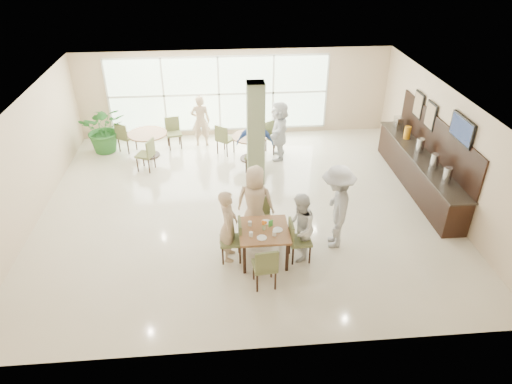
{
  "coord_description": "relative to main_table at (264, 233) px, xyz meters",
  "views": [
    {
      "loc": [
        -0.54,
        -9.72,
        6.26
      ],
      "look_at": [
        0.2,
        -1.2,
        1.1
      ],
      "focal_mm": 32.0,
      "sensor_mm": 36.0,
      "label": 1
    }
  ],
  "objects": [
    {
      "name": "potted_plant",
      "position": [
        -4.32,
        5.64,
        0.08
      ],
      "size": [
        1.49,
        1.49,
        1.49
      ],
      "primitive_type": "imported",
      "rotation": [
        0.0,
        0.0,
        0.12
      ],
      "color": "#2D702C",
      "rests_on": "ground"
    },
    {
      "name": "column",
      "position": [
        0.12,
        3.33,
        0.73
      ],
      "size": [
        0.45,
        0.45,
        2.8
      ],
      "primitive_type": "cube",
      "color": "#747B56",
      "rests_on": "ground"
    },
    {
      "name": "teen_far",
      "position": [
        -0.11,
        0.88,
        0.2
      ],
      "size": [
        0.94,
        0.68,
        1.73
      ],
      "primitive_type": "imported",
      "rotation": [
        0.0,
        0.0,
        2.85
      ],
      "color": "tan",
      "rests_on": "ground"
    },
    {
      "name": "window_bank",
      "position": [
        -0.78,
        6.59,
        0.73
      ],
      "size": [
        7.0,
        0.04,
        7.0
      ],
      "color": "silver",
      "rests_on": "ground"
    },
    {
      "name": "room_shell",
      "position": [
        -0.28,
        2.13,
        1.04
      ],
      "size": [
        10.0,
        10.0,
        10.0
      ],
      "color": "white",
      "rests_on": "ground"
    },
    {
      "name": "ground",
      "position": [
        -0.28,
        2.13,
        -0.67
      ],
      "size": [
        10.0,
        10.0,
        0.0
      ],
      "primitive_type": "plane",
      "color": "beige",
      "rests_on": "ground"
    },
    {
      "name": "teen_right",
      "position": [
        0.74,
        -0.02,
        0.1
      ],
      "size": [
        0.7,
        0.83,
        1.54
      ],
      "primitive_type": "imported",
      "rotation": [
        0.0,
        0.0,
        -1.74
      ],
      "color": "white",
      "rests_on": "ground"
    },
    {
      "name": "framed_art_b",
      "position": [
        4.66,
        3.93,
        1.18
      ],
      "size": [
        0.05,
        0.55,
        0.7
      ],
      "color": "black",
      "rests_on": "ground"
    },
    {
      "name": "chairs_table_right",
      "position": [
        0.11,
        4.74,
        -0.19
      ],
      "size": [
        2.13,
        1.82,
        0.95
      ],
      "color": "#545C32",
      "rests_on": "ground"
    },
    {
      "name": "framed_art_a",
      "position": [
        4.66,
        3.13,
        1.18
      ],
      "size": [
        0.05,
        0.55,
        0.7
      ],
      "color": "black",
      "rests_on": "ground"
    },
    {
      "name": "teen_standing",
      "position": [
        1.59,
        0.38,
        0.3
      ],
      "size": [
        0.92,
        1.35,
        1.93
      ],
      "primitive_type": "imported",
      "rotation": [
        0.0,
        0.0,
        -1.75
      ],
      "color": "#AFAEB1",
      "rests_on": "ground"
    },
    {
      "name": "main_table",
      "position": [
        0.0,
        0.0,
        0.0
      ],
      "size": [
        1.03,
        1.03,
        0.75
      ],
      "color": "brown",
      "rests_on": "ground"
    },
    {
      "name": "buffet_counter",
      "position": [
        4.42,
        2.63,
        -0.11
      ],
      "size": [
        0.64,
        4.7,
        1.95
      ],
      "color": "black",
      "rests_on": "ground"
    },
    {
      "name": "chairs_table_left",
      "position": [
        -2.97,
        5.19,
        -0.19
      ],
      "size": [
        2.02,
        1.98,
        0.95
      ],
      "color": "#545C32",
      "rests_on": "ground"
    },
    {
      "name": "round_table_left",
      "position": [
        -2.98,
        5.19,
        -0.08
      ],
      "size": [
        1.16,
        1.16,
        0.75
      ],
      "color": "brown",
      "rests_on": "ground"
    },
    {
      "name": "wall_tv",
      "position": [
        4.65,
        1.53,
        1.48
      ],
      "size": [
        0.06,
        1.0,
        0.58
      ],
      "color": "black",
      "rests_on": "ground"
    },
    {
      "name": "teen_left",
      "position": [
        -0.72,
        0.11,
        0.15
      ],
      "size": [
        0.45,
        0.63,
        1.62
      ],
      "primitive_type": "imported",
      "rotation": [
        0.0,
        0.0,
        1.46
      ],
      "color": "tan",
      "rests_on": "ground"
    },
    {
      "name": "tabletop_clutter",
      "position": [
        -0.0,
        -0.03,
        0.15
      ],
      "size": [
        0.71,
        0.74,
        0.21
      ],
      "color": "white",
      "rests_on": "main_table"
    },
    {
      "name": "round_table_right",
      "position": [
        0.06,
        4.71,
        -0.1
      ],
      "size": [
        1.05,
        1.05,
        0.75
      ],
      "color": "brown",
      "rests_on": "ground"
    },
    {
      "name": "adult_standing",
      "position": [
        -1.39,
        5.82,
        0.15
      ],
      "size": [
        0.61,
        0.41,
        1.64
      ],
      "primitive_type": "imported",
      "rotation": [
        0.0,
        0.0,
        3.11
      ],
      "color": "tan",
      "rests_on": "ground"
    },
    {
      "name": "adult_b",
      "position": [
        0.94,
        4.74,
        0.22
      ],
      "size": [
        0.99,
        1.74,
        1.77
      ],
      "primitive_type": "imported",
      "rotation": [
        0.0,
        0.0,
        -1.75
      ],
      "color": "white",
      "rests_on": "ground"
    },
    {
      "name": "chairs_main_table",
      "position": [
        0.01,
        -0.02,
        -0.19
      ],
      "size": [
        1.91,
        2.06,
        0.95
      ],
      "color": "#545C32",
      "rests_on": "ground"
    },
    {
      "name": "adult_a",
      "position": [
        0.14,
        3.88,
        0.22
      ],
      "size": [
        1.09,
        0.69,
        1.76
      ],
      "primitive_type": "imported",
      "rotation": [
        0.0,
        0.0,
        -0.1
      ],
      "color": "#3C5EB5",
      "rests_on": "ground"
    }
  ]
}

